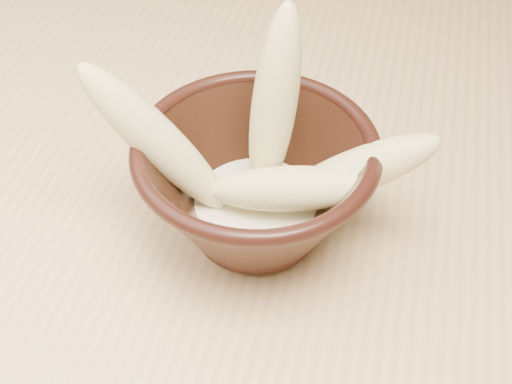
% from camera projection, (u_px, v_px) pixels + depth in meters
% --- Properties ---
extents(table, '(1.20, 0.80, 0.75)m').
position_uv_depth(table, '(120.00, 236.00, 0.67)').
color(table, tan).
rests_on(table, ground).
extents(bowl, '(0.18, 0.18, 0.10)m').
position_uv_depth(bowl, '(256.00, 184.00, 0.53)').
color(bowl, black).
rests_on(bowl, table).
extents(milk_puddle, '(0.10, 0.10, 0.01)m').
position_uv_depth(milk_puddle, '(256.00, 206.00, 0.54)').
color(milk_puddle, beige).
rests_on(milk_puddle, bowl).
extents(banana_upright, '(0.05, 0.08, 0.15)m').
position_uv_depth(banana_upright, '(275.00, 103.00, 0.51)').
color(banana_upright, '#C9BC77').
rests_on(banana_upright, bowl).
extents(banana_left, '(0.12, 0.03, 0.14)m').
position_uv_depth(banana_left, '(156.00, 140.00, 0.50)').
color(banana_left, '#C9BC77').
rests_on(banana_left, bowl).
extents(banana_right, '(0.13, 0.04, 0.10)m').
position_uv_depth(banana_right, '(355.00, 172.00, 0.51)').
color(banana_right, '#C9BC77').
rests_on(banana_right, bowl).
extents(banana_across, '(0.12, 0.04, 0.06)m').
position_uv_depth(banana_across, '(288.00, 189.00, 0.51)').
color(banana_across, '#C9BC77').
rests_on(banana_across, bowl).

